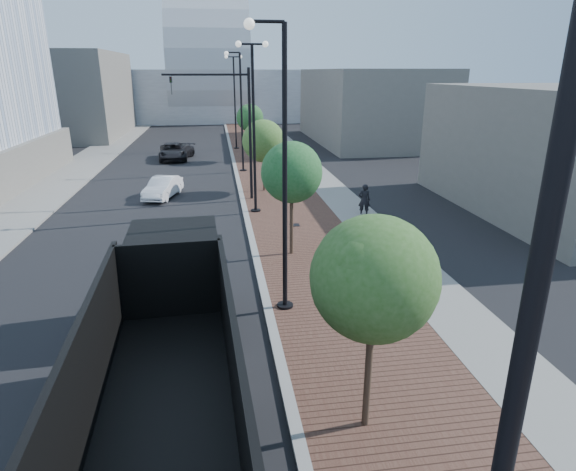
{
  "coord_description": "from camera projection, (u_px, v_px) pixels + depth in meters",
  "views": [
    {
      "loc": [
        -1.48,
        -4.64,
        7.8
      ],
      "look_at": [
        1.0,
        12.0,
        2.0
      ],
      "focal_mm": 29.85,
      "sensor_mm": 36.0,
      "label": 1
    }
  ],
  "objects": [
    {
      "name": "streetlight_4",
      "position": [
        235.0,
        102.0,
        48.62
      ],
      "size": [
        1.72,
        0.56,
        9.28
      ],
      "color": "black",
      "rests_on": "ground"
    },
    {
      "name": "pedestrian",
      "position": [
        364.0,
        200.0,
        26.9
      ],
      "size": [
        0.75,
        0.57,
        1.84
      ],
      "primitive_type": "imported",
      "rotation": [
        0.0,
        0.0,
        2.93
      ],
      "color": "black",
      "rests_on": "ground"
    },
    {
      "name": "utility_cover_1",
      "position": [
        351.0,
        332.0,
        14.86
      ],
      "size": [
        0.5,
        0.5,
        0.02
      ],
      "primitive_type": "cube",
      "color": "black",
      "rests_on": "sidewalk"
    },
    {
      "name": "traffic_mast",
      "position": [
        235.0,
        120.0,
        28.8
      ],
      "size": [
        5.09,
        0.2,
        8.0
      ],
      "color": "black",
      "rests_on": "ground"
    },
    {
      "name": "utility_cover_2",
      "position": [
        295.0,
        225.0,
        25.15
      ],
      "size": [
        0.5,
        0.5,
        0.02
      ],
      "primitive_type": "cube",
      "color": "black",
      "rests_on": "sidewalk"
    },
    {
      "name": "west_sidewalk",
      "position": [
        87.0,
        163.0,
        42.66
      ],
      "size": [
        4.0,
        140.0,
        0.12
      ],
      "primitive_type": "cube",
      "color": "slate",
      "rests_on": "ground"
    },
    {
      "name": "curb",
      "position": [
        233.0,
        159.0,
        44.47
      ],
      "size": [
        0.3,
        140.0,
        0.14
      ],
      "primitive_type": "cube",
      "color": "gray",
      "rests_on": "ground"
    },
    {
      "name": "tree_0",
      "position": [
        376.0,
        278.0,
        9.86
      ],
      "size": [
        2.68,
        2.68,
        5.1
      ],
      "color": "#382619",
      "rests_on": "ground"
    },
    {
      "name": "dark_car_far",
      "position": [
        179.0,
        152.0,
        44.83
      ],
      "size": [
        3.23,
        4.47,
        1.2
      ],
      "primitive_type": "imported",
      "rotation": [
        0.0,
        0.0,
        -0.42
      ],
      "color": "black",
      "rests_on": "ground"
    },
    {
      "name": "concrete_strip",
      "position": [
        299.0,
        157.0,
        45.34
      ],
      "size": [
        2.4,
        140.0,
        0.13
      ],
      "primitive_type": "cube",
      "color": "slate",
      "rests_on": "ground"
    },
    {
      "name": "dump_truck",
      "position": [
        172.0,
        334.0,
        12.02
      ],
      "size": [
        3.27,
        13.77,
        3.68
      ],
      "rotation": [
        0.0,
        0.0,
        0.04
      ],
      "color": "black",
      "rests_on": "ground"
    },
    {
      "name": "commercial_block_e",
      "position": [
        563.0,
        151.0,
        27.16
      ],
      "size": [
        10.0,
        16.0,
        7.0
      ],
      "primitive_type": "cube",
      "color": "#605D57",
      "rests_on": "ground"
    },
    {
      "name": "dark_car_mid",
      "position": [
        173.0,
        152.0,
        44.25
      ],
      "size": [
        2.79,
        5.48,
        1.48
      ],
      "primitive_type": "imported",
      "rotation": [
        0.0,
        0.0,
        0.06
      ],
      "color": "black",
      "rests_on": "ground"
    },
    {
      "name": "streetlight_2",
      "position": [
        254.0,
        128.0,
        26.18
      ],
      "size": [
        1.72,
        0.56,
        9.28
      ],
      "color": "black",
      "rests_on": "ground"
    },
    {
      "name": "commercial_block_nw",
      "position": [
        62.0,
        95.0,
        58.78
      ],
      "size": [
        14.0,
        20.0,
        10.0
      ],
      "primitive_type": "cube",
      "color": "slate",
      "rests_on": "ground"
    },
    {
      "name": "sidewalk",
      "position": [
        270.0,
        158.0,
        44.96
      ],
      "size": [
        7.0,
        140.0,
        0.12
      ],
      "primitive_type": "cube",
      "color": "#4C2D23",
      "rests_on": "ground"
    },
    {
      "name": "white_sedan",
      "position": [
        163.0,
        187.0,
        30.94
      ],
      "size": [
        2.42,
        4.26,
        1.33
      ],
      "primitive_type": "imported",
      "rotation": [
        0.0,
        0.0,
        -0.27
      ],
      "color": "white",
      "rests_on": "ground"
    },
    {
      "name": "tree_1",
      "position": [
        293.0,
        172.0,
        20.15
      ],
      "size": [
        2.62,
        2.61,
        5.06
      ],
      "color": "#382619",
      "rests_on": "ground"
    },
    {
      "name": "streetlight_3",
      "position": [
        240.0,
        117.0,
        37.54
      ],
      "size": [
        1.44,
        0.56,
        9.21
      ],
      "color": "black",
      "rests_on": "ground"
    },
    {
      "name": "commercial_block_ne",
      "position": [
        368.0,
        106.0,
        54.77
      ],
      "size": [
        12.0,
        22.0,
        8.0
      ],
      "primitive_type": "cube",
      "color": "#68645D",
      "rests_on": "ground"
    },
    {
      "name": "tree_2",
      "position": [
        264.0,
        141.0,
        31.47
      ],
      "size": [
        2.79,
        2.79,
        4.83
      ],
      "color": "#382619",
      "rests_on": "ground"
    },
    {
      "name": "convention_center",
      "position": [
        210.0,
        82.0,
        84.34
      ],
      "size": [
        50.0,
        30.0,
        50.0
      ],
      "color": "#9EA1A7",
      "rests_on": "ground"
    },
    {
      "name": "streetlight_1",
      "position": [
        281.0,
        187.0,
        15.09
      ],
      "size": [
        1.44,
        0.56,
        9.21
      ],
      "color": "black",
      "rests_on": "ground"
    },
    {
      "name": "tree_3",
      "position": [
        250.0,
        118.0,
        42.56
      ],
      "size": [
        2.44,
        2.4,
        5.06
      ],
      "color": "#382619",
      "rests_on": "ground"
    }
  ]
}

